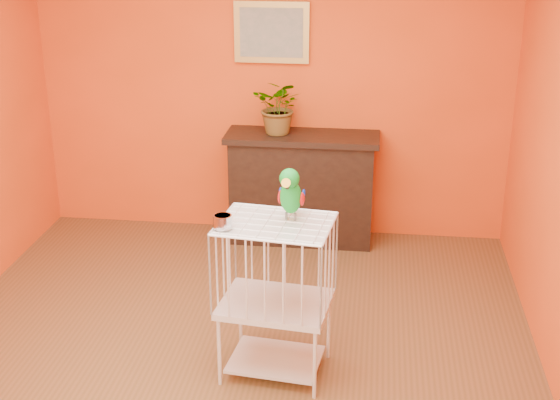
# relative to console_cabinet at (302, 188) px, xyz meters

# --- Properties ---
(ground) EXTENTS (4.50, 4.50, 0.00)m
(ground) POSITION_rel_console_cabinet_xyz_m (-0.28, -2.03, -0.48)
(ground) COLOR brown
(ground) RESTS_ON ground
(room_shell) EXTENTS (4.50, 4.50, 4.50)m
(room_shell) POSITION_rel_console_cabinet_xyz_m (-0.28, -2.03, 1.11)
(room_shell) COLOR #ED4F16
(room_shell) RESTS_ON ground
(console_cabinet) EXTENTS (1.28, 0.46, 0.95)m
(console_cabinet) POSITION_rel_console_cabinet_xyz_m (0.00, 0.00, 0.00)
(console_cabinet) COLOR black
(console_cabinet) RESTS_ON ground
(potted_plant) EXTENTS (0.51, 0.55, 0.36)m
(potted_plant) POSITION_rel_console_cabinet_xyz_m (-0.19, 0.02, 0.65)
(potted_plant) COLOR #26722D
(potted_plant) RESTS_ON console_cabinet
(framed_picture) EXTENTS (0.62, 0.04, 0.50)m
(framed_picture) POSITION_rel_console_cabinet_xyz_m (-0.28, 0.19, 1.27)
(framed_picture) COLOR #B69041
(framed_picture) RESTS_ON room_shell
(birdcage) EXTENTS (0.70, 0.57, 1.00)m
(birdcage) POSITION_rel_console_cabinet_xyz_m (0.05, -2.04, 0.05)
(birdcage) COLOR silver
(birdcage) RESTS_ON ground
(feed_cup) EXTENTS (0.11, 0.11, 0.08)m
(feed_cup) POSITION_rel_console_cabinet_xyz_m (-0.24, -2.16, 0.57)
(feed_cup) COLOR silver
(feed_cup) RESTS_ON birdcage
(parrot) EXTENTS (0.17, 0.30, 0.33)m
(parrot) POSITION_rel_console_cabinet_xyz_m (0.13, -1.98, 0.70)
(parrot) COLOR #59544C
(parrot) RESTS_ON birdcage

